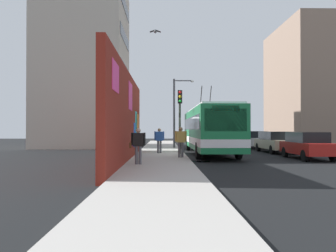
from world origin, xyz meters
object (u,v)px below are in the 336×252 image
at_px(pedestrian_midblock, 159,138).
at_px(street_lamp, 177,108).
at_px(parked_car_red, 307,145).
at_px(parked_car_silver, 254,139).
at_px(traffic_light, 180,111).
at_px(pedestrian_at_curb, 181,139).
at_px(city_bus, 209,129).
at_px(pedestrian_near_wall, 138,143).
at_px(parked_car_champagne, 275,141).

relative_size(pedestrian_midblock, street_lamp, 0.28).
xyz_separation_m(parked_car_red, street_lamp, (9.42, 7.23, 2.82)).
xyz_separation_m(parked_car_red, parked_car_silver, (10.88, -0.00, 0.00)).
height_order(traffic_light, street_lamp, street_lamp).
height_order(parked_car_silver, pedestrian_at_curb, pedestrian_at_curb).
relative_size(city_bus, pedestrian_midblock, 7.20).
distance_m(pedestrian_near_wall, street_lamp, 13.77).
bearing_deg(traffic_light, city_bus, -47.73).
relative_size(pedestrian_near_wall, traffic_light, 0.40).
bearing_deg(city_bus, pedestrian_at_curb, 152.09).
xyz_separation_m(city_bus, parked_car_champagne, (1.39, -5.20, -0.95)).
height_order(parked_car_red, parked_car_silver, same).
distance_m(city_bus, pedestrian_near_wall, 8.93).
height_order(city_bus, parked_car_silver, city_bus).
relative_size(city_bus, parked_car_silver, 2.44).
height_order(pedestrian_near_wall, pedestrian_midblock, pedestrian_midblock).
bearing_deg(parked_car_silver, pedestrian_midblock, 132.31).
height_order(pedestrian_midblock, traffic_light, traffic_light).
relative_size(pedestrian_midblock, traffic_light, 0.40).
xyz_separation_m(city_bus, parked_car_red, (-3.85, -5.20, -0.95)).
height_order(pedestrian_midblock, street_lamp, street_lamp).
bearing_deg(pedestrian_at_curb, parked_car_silver, -33.46).
bearing_deg(city_bus, traffic_light, 132.27).
relative_size(city_bus, parked_car_red, 2.88).
distance_m(pedestrian_at_curb, traffic_light, 2.85).
bearing_deg(city_bus, parked_car_silver, -36.47).
distance_m(parked_car_champagne, pedestrian_at_curb, 9.29).
distance_m(parked_car_champagne, parked_car_silver, 5.65).
relative_size(parked_car_red, parked_car_silver, 0.85).
distance_m(parked_car_silver, traffic_light, 11.80).
bearing_deg(traffic_light, street_lamp, -0.92).
xyz_separation_m(parked_car_champagne, pedestrian_near_wall, (-9.15, 9.57, 0.27)).
xyz_separation_m(pedestrian_at_curb, traffic_light, (2.23, -0.07, 1.76)).
xyz_separation_m(pedestrian_midblock, traffic_light, (-1.09, -1.33, 1.80)).
relative_size(parked_car_champagne, traffic_light, 1.19).
bearing_deg(pedestrian_near_wall, street_lamp, -9.97).
bearing_deg(parked_car_silver, pedestrian_near_wall, 147.10).
height_order(parked_car_silver, street_lamp, street_lamp).
xyz_separation_m(parked_car_silver, pedestrian_at_curb, (-11.22, 7.42, 0.33)).
distance_m(parked_car_red, parked_car_silver, 10.88).
xyz_separation_m(parked_car_champagne, pedestrian_midblock, (-2.25, 8.68, 0.29)).
bearing_deg(traffic_light, parked_car_red, -104.45).
bearing_deg(parked_car_champagne, parked_car_silver, -0.00).
bearing_deg(pedestrian_at_curb, traffic_light, -1.76).
bearing_deg(street_lamp, city_bus, -159.97).
bearing_deg(traffic_light, pedestrian_at_curb, 178.24).
height_order(parked_car_champagne, street_lamp, street_lamp).
relative_size(parked_car_silver, pedestrian_midblock, 2.95).
height_order(city_bus, street_lamp, street_lamp).
relative_size(pedestrian_at_curb, traffic_light, 0.42).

